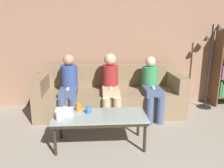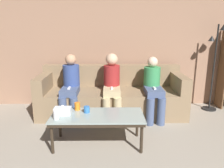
{
  "view_description": "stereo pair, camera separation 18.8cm",
  "coord_description": "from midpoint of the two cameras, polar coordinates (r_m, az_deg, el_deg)",
  "views": [
    {
      "loc": [
        -0.22,
        -0.47,
        1.54
      ],
      "look_at": [
        0.0,
        2.76,
        0.71
      ],
      "focal_mm": 35.0,
      "sensor_mm": 36.0,
      "label": 1
    },
    {
      "loc": [
        -0.03,
        -0.48,
        1.54
      ],
      "look_at": [
        0.0,
        2.76,
        0.71
      ],
      "focal_mm": 35.0,
      "sensor_mm": 36.0,
      "label": 2
    }
  ],
  "objects": [
    {
      "name": "cup_near_right",
      "position": [
        2.82,
        -12.53,
        -7.88
      ],
      "size": [
        0.07,
        0.07,
        0.12
      ],
      "color": "silver",
      "rests_on": "coffee_table"
    },
    {
      "name": "cup_near_left",
      "position": [
        2.98,
        -4.82,
        -6.67
      ],
      "size": [
        0.08,
        0.08,
        0.09
      ],
      "color": "#3372BF",
      "rests_on": "coffee_table"
    },
    {
      "name": "seated_person_mid_right",
      "position": [
        3.82,
        12.07,
        -0.7
      ],
      "size": [
        0.31,
        0.65,
        1.06
      ],
      "color": "#47567A",
      "rests_on": "ground_plane"
    },
    {
      "name": "cup_far_center",
      "position": [
        3.08,
        -7.32,
        -5.8
      ],
      "size": [
        0.08,
        0.08,
        0.11
      ],
      "color": "orange",
      "rests_on": "coffee_table"
    },
    {
      "name": "couch",
      "position": [
        4.03,
        1.25,
        -3.2
      ],
      "size": [
        2.58,
        0.88,
        0.86
      ],
      "color": "#897051",
      "rests_on": "ground_plane"
    },
    {
      "name": "seated_person_left_end",
      "position": [
        3.78,
        -9.4,
        -0.34
      ],
      "size": [
        0.31,
        0.62,
        1.11
      ],
      "color": "#47567A",
      "rests_on": "ground_plane"
    },
    {
      "name": "standing_lamp",
      "position": [
        4.51,
        26.52,
        5.94
      ],
      "size": [
        0.31,
        0.26,
        1.62
      ],
      "color": "black",
      "rests_on": "ground_plane"
    },
    {
      "name": "seated_person_mid_left",
      "position": [
        3.73,
        1.39,
        -0.19
      ],
      "size": [
        0.31,
        0.63,
        1.12
      ],
      "color": "tan",
      "rests_on": "ground_plane"
    },
    {
      "name": "coffee_table",
      "position": [
        2.93,
        -1.95,
        -8.8
      ],
      "size": [
        1.22,
        0.55,
        0.43
      ],
      "color": "#8C9E99",
      "rests_on": "ground_plane"
    },
    {
      "name": "tissue_box",
      "position": [
        2.95,
        -10.97,
        -6.9
      ],
      "size": [
        0.22,
        0.12,
        0.13
      ],
      "color": "silver",
      "rests_on": "coffee_table"
    },
    {
      "name": "wall_back",
      "position": [
        4.37,
        1.11,
        11.29
      ],
      "size": [
        12.0,
        0.06,
        2.6
      ],
      "color": "#9E755B",
      "rests_on": "ground_plane"
    }
  ]
}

